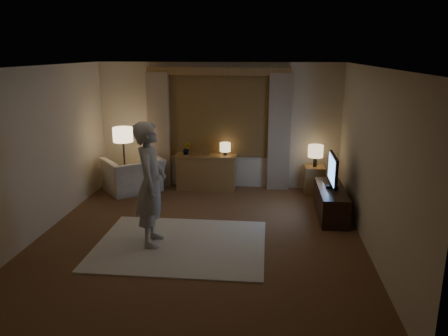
# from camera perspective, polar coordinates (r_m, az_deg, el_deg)

# --- Properties ---
(room) EXTENTS (5.04, 5.54, 2.64)m
(room) POSITION_cam_1_polar(r_m,az_deg,el_deg) (6.92, -2.78, 2.69)
(room) COLOR brown
(room) RESTS_ON ground
(rug) EXTENTS (2.50, 2.00, 0.02)m
(rug) POSITION_cam_1_polar(r_m,az_deg,el_deg) (6.66, -5.66, -9.92)
(rug) COLOR beige
(rug) RESTS_ON floor
(sideboard) EXTENTS (1.20, 0.40, 0.70)m
(sideboard) POSITION_cam_1_polar(r_m,az_deg,el_deg) (9.11, -2.35, -0.65)
(sideboard) COLOR brown
(sideboard) RESTS_ON floor
(picture_frame) EXTENTS (0.16, 0.02, 0.20)m
(picture_frame) POSITION_cam_1_polar(r_m,az_deg,el_deg) (9.00, -2.38, 2.11)
(picture_frame) COLOR brown
(picture_frame) RESTS_ON sideboard
(plant) EXTENTS (0.17, 0.13, 0.30)m
(plant) POSITION_cam_1_polar(r_m,az_deg,el_deg) (9.05, -4.89, 2.47)
(plant) COLOR #999999
(plant) RESTS_ON sideboard
(table_lamp_sideboard) EXTENTS (0.22, 0.22, 0.30)m
(table_lamp_sideboard) POSITION_cam_1_polar(r_m,az_deg,el_deg) (8.93, 0.16, 2.67)
(table_lamp_sideboard) COLOR black
(table_lamp_sideboard) RESTS_ON sideboard
(floor_lamp) EXTENTS (0.39, 0.39, 1.35)m
(floor_lamp) POSITION_cam_1_polar(r_m,az_deg,el_deg) (8.92, -13.05, 3.81)
(floor_lamp) COLOR black
(floor_lamp) RESTS_ON floor
(armchair) EXTENTS (1.44, 1.42, 0.70)m
(armchair) POSITION_cam_1_polar(r_m,az_deg,el_deg) (9.14, -11.77, -0.88)
(armchair) COLOR beige
(armchair) RESTS_ON floor
(side_table) EXTENTS (0.40, 0.40, 0.56)m
(side_table) POSITION_cam_1_polar(r_m,az_deg,el_deg) (9.04, 11.68, -1.53)
(side_table) COLOR brown
(side_table) RESTS_ON floor
(table_lamp_side) EXTENTS (0.30, 0.30, 0.44)m
(table_lamp_side) POSITION_cam_1_polar(r_m,az_deg,el_deg) (8.90, 11.88, 2.10)
(table_lamp_side) COLOR black
(table_lamp_side) RESTS_ON side_table
(tv_stand) EXTENTS (0.45, 1.40, 0.50)m
(tv_stand) POSITION_cam_1_polar(r_m,az_deg,el_deg) (7.89, 13.79, -4.35)
(tv_stand) COLOR black
(tv_stand) RESTS_ON floor
(tv) EXTENTS (0.20, 0.83, 0.60)m
(tv) POSITION_cam_1_polar(r_m,az_deg,el_deg) (7.72, 14.04, -0.29)
(tv) COLOR black
(tv) RESTS_ON tv_stand
(person) EXTENTS (0.50, 0.71, 1.84)m
(person) POSITION_cam_1_polar(r_m,az_deg,el_deg) (6.42, -9.54, -2.11)
(person) COLOR #AFABA1
(person) RESTS_ON rug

